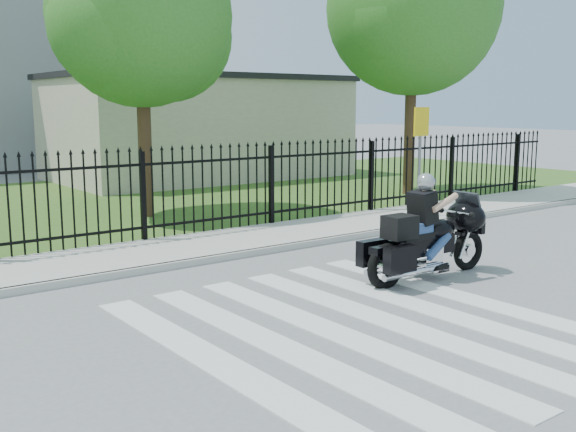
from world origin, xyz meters
TOP-DOWN VIEW (x-y plane):
  - ground at (0.00, 0.00)m, footprint 120.00×120.00m
  - crosswalk at (0.00, 0.00)m, footprint 5.00×5.50m
  - sidewalk at (0.00, 5.00)m, footprint 40.00×2.00m
  - curb at (0.00, 4.00)m, footprint 40.00×0.12m
  - grass_strip at (0.00, 12.00)m, footprint 40.00×12.00m
  - iron_fence at (0.00, 6.00)m, footprint 26.00×0.04m
  - tree_mid at (1.50, 9.00)m, footprint 4.20×4.20m
  - tree_right at (9.50, 8.00)m, footprint 5.00×5.00m
  - building_low at (7.00, 16.00)m, footprint 10.00×6.00m
  - building_low_roof at (7.00, 16.00)m, footprint 10.20×6.20m
  - motorcycle_rider at (2.36, 1.07)m, footprint 2.54×0.76m
  - traffic_sign at (6.25, 4.69)m, footprint 0.54×0.11m

SIDE VIEW (x-z plane):
  - ground at x=0.00m, z-range 0.00..0.00m
  - crosswalk at x=0.00m, z-range 0.00..0.01m
  - grass_strip at x=0.00m, z-range 0.00..0.02m
  - sidewalk at x=0.00m, z-range 0.00..0.12m
  - curb at x=0.00m, z-range 0.00..0.12m
  - motorcycle_rider at x=2.36m, z-range -0.15..1.53m
  - iron_fence at x=0.00m, z-range 0.00..1.80m
  - building_low at x=7.00m, z-range 0.00..3.50m
  - traffic_sign at x=6.25m, z-range 0.65..3.13m
  - building_low_roof at x=7.00m, z-range 3.50..3.70m
  - tree_mid at x=1.50m, z-range 1.28..8.06m
  - tree_right at x=9.50m, z-range 1.44..9.34m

